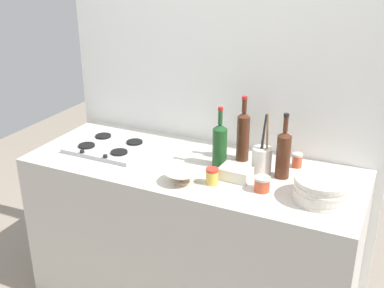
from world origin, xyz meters
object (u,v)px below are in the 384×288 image
object	(u,v)px
plate_stack	(322,189)
mixing_bowl	(182,177)
stovetop_hob	(111,146)
condiment_jar_spare	(212,176)
condiment_jar_rear	(262,184)
wine_bottle_leftmost	(243,135)
utensil_crock	(262,159)
condiment_jar_front	(297,160)
wine_bottle_mid_left	(220,144)
wine_bottle_mid_right	(283,153)
butter_dish	(236,173)

from	to	relation	value
plate_stack	mixing_bowl	bearing A→B (deg)	-169.56
stovetop_hob	plate_stack	xyz separation A→B (m)	(1.21, -0.09, 0.04)
plate_stack	condiment_jar_spare	world-z (taller)	plate_stack
condiment_jar_rear	condiment_jar_spare	size ratio (longest dim) A/B	0.96
wine_bottle_leftmost	utensil_crock	distance (m)	0.20
mixing_bowl	utensil_crock	xyz separation A→B (m)	(0.32, 0.27, 0.04)
stovetop_hob	condiment_jar_front	world-z (taller)	condiment_jar_front
wine_bottle_leftmost	wine_bottle_mid_left	size ratio (longest dim) A/B	1.10
wine_bottle_mid_left	condiment_jar_rear	distance (m)	0.35
mixing_bowl	wine_bottle_mid_left	bearing A→B (deg)	71.18
stovetop_hob	utensil_crock	size ratio (longest dim) A/B	1.31
plate_stack	condiment_jar_front	bearing A→B (deg)	121.54
wine_bottle_mid_right	condiment_jar_front	world-z (taller)	wine_bottle_mid_right
wine_bottle_mid_right	condiment_jar_spare	size ratio (longest dim) A/B	4.12
butter_dish	condiment_jar_front	world-z (taller)	condiment_jar_front
stovetop_hob	wine_bottle_mid_left	distance (m)	0.66
stovetop_hob	wine_bottle_mid_left	bearing A→B (deg)	4.91
wine_bottle_mid_left	condiment_jar_spare	size ratio (longest dim) A/B	3.98
butter_dish	condiment_jar_rear	distance (m)	0.17
condiment_jar_front	condiment_jar_spare	xyz separation A→B (m)	(-0.33, -0.37, 0.00)
utensil_crock	condiment_jar_spare	xyz separation A→B (m)	(-0.18, -0.22, -0.03)
plate_stack	condiment_jar_front	world-z (taller)	plate_stack
wine_bottle_leftmost	stovetop_hob	bearing A→B (deg)	-166.30
mixing_bowl	butter_dish	world-z (taller)	same
plate_stack	condiment_jar_rear	world-z (taller)	plate_stack
wine_bottle_mid_right	utensil_crock	world-z (taller)	wine_bottle_mid_right
condiment_jar_front	condiment_jar_rear	distance (m)	0.34
utensil_crock	butter_dish	bearing A→B (deg)	-128.96
wine_bottle_mid_left	condiment_jar_spare	xyz separation A→B (m)	(0.05, -0.21, -0.08)
condiment_jar_spare	butter_dish	bearing A→B (deg)	49.57
condiment_jar_front	wine_bottle_mid_left	bearing A→B (deg)	-156.93
stovetop_hob	condiment_jar_rear	xyz separation A→B (m)	(0.94, -0.12, 0.02)
condiment_jar_rear	wine_bottle_mid_left	bearing A→B (deg)	149.09
wine_bottle_mid_left	wine_bottle_mid_right	xyz separation A→B (m)	(0.34, 0.01, 0.01)
mixing_bowl	condiment_jar_spare	xyz separation A→B (m)	(0.14, 0.05, 0.01)
stovetop_hob	condiment_jar_rear	world-z (taller)	condiment_jar_rear
wine_bottle_mid_left	mixing_bowl	world-z (taller)	wine_bottle_mid_left
stovetop_hob	mixing_bowl	world-z (taller)	mixing_bowl
stovetop_hob	wine_bottle_leftmost	bearing A→B (deg)	13.70
stovetop_hob	condiment_jar_rear	bearing A→B (deg)	-7.16
plate_stack	condiment_jar_front	size ratio (longest dim) A/B	3.40
plate_stack	wine_bottle_leftmost	xyz separation A→B (m)	(-0.48, 0.27, 0.09)
stovetop_hob	condiment_jar_spare	distance (m)	0.71
stovetop_hob	wine_bottle_leftmost	xyz separation A→B (m)	(0.73, 0.18, 0.13)
wine_bottle_mid_right	condiment_jar_rear	xyz separation A→B (m)	(-0.05, -0.18, -0.09)
wine_bottle_leftmost	mixing_bowl	world-z (taller)	wine_bottle_leftmost
wine_bottle_mid_right	stovetop_hob	bearing A→B (deg)	-176.24
plate_stack	wine_bottle_leftmost	size ratio (longest dim) A/B	0.72
plate_stack	condiment_jar_rear	bearing A→B (deg)	-173.76
butter_dish	wine_bottle_mid_right	bearing A→B (deg)	30.52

